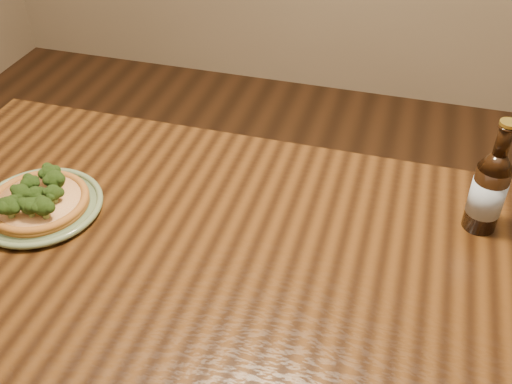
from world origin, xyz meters
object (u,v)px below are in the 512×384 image
(plate, at_px, (40,206))
(beer_bottle, at_px, (489,190))
(pizza, at_px, (38,200))
(table, at_px, (237,298))

(plate, bearing_deg, beer_bottle, 13.08)
(plate, height_order, beer_bottle, beer_bottle)
(pizza, distance_m, beer_bottle, 0.94)
(plate, bearing_deg, table, -5.26)
(table, xyz_separation_m, beer_bottle, (0.45, 0.25, 0.19))
(table, height_order, beer_bottle, beer_bottle)
(plate, height_order, pizza, pizza)
(table, distance_m, plate, 0.47)
(table, relative_size, plate, 5.94)
(table, bearing_deg, beer_bottle, 29.28)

